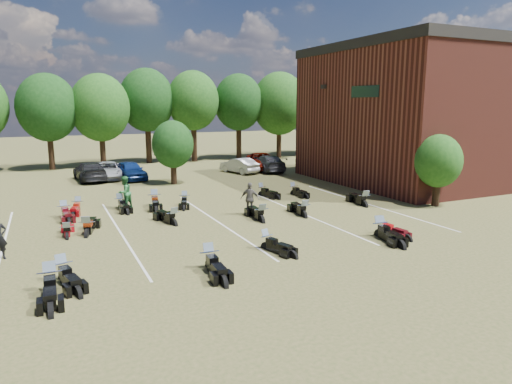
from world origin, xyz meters
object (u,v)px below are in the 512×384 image
car_4 (130,171)px  motorcycle_14 (65,217)px  person_green (125,192)px  motorcycle_3 (266,249)px  person_grey (250,199)px  motorcycle_7 (67,239)px  motorcycle_0 (63,281)px

car_4 → motorcycle_14: bearing=-124.6°
car_4 → motorcycle_14: size_ratio=1.93×
car_4 → person_green: person_green is taller
person_green → motorcycle_3: (4.18, -10.62, -0.97)m
person_green → motorcycle_3: size_ratio=0.90×
person_green → person_grey: (6.08, -4.69, -0.05)m
person_grey → motorcycle_3: 6.30m
person_grey → motorcycle_7: bearing=44.3°
motorcycle_0 → motorcycle_7: size_ratio=1.16×
person_grey → motorcycle_14: (-9.50, 3.86, -0.92)m
motorcycle_0 → motorcycle_3: (8.09, 0.20, 0.00)m
motorcycle_14 → car_4: bearing=59.2°
motorcycle_0 → motorcycle_7: motorcycle_0 is taller
car_4 → motorcycle_3: (2.00, -21.40, -0.76)m
person_green → motorcycle_0: size_ratio=0.83×
person_green → motorcycle_0: 11.55m
motorcycle_3 → motorcycle_7: (-7.68, 5.30, 0.00)m
motorcycle_14 → motorcycle_0: bearing=-97.9°
motorcycle_3 → motorcycle_7: bearing=129.0°
car_4 → person_green: size_ratio=2.29×
person_grey → motorcycle_14: person_grey is taller
motorcycle_0 → motorcycle_7: (0.41, 5.50, 0.00)m
car_4 → motorcycle_7: size_ratio=2.20×
motorcycle_0 → motorcycle_14: 10.01m
motorcycle_7 → motorcycle_14: 4.49m
person_grey → motorcycle_14: size_ratio=0.80×
motorcycle_3 → person_green: bearing=95.1°
person_grey → motorcycle_3: bearing=112.7°
motorcycle_0 → motorcycle_14: motorcycle_0 is taller
motorcycle_3 → motorcycle_14: size_ratio=0.93×
car_4 → person_grey: size_ratio=2.40×
motorcycle_7 → motorcycle_14: size_ratio=0.87×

